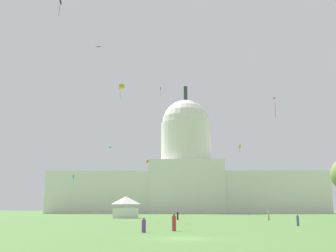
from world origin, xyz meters
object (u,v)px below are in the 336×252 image
at_px(kite_gold_mid, 122,87).
at_px(kite_lime_mid, 240,147).
at_px(person_denim_front_center, 298,220).
at_px(kite_cyan_low, 73,177).
at_px(kite_orange_low, 147,162).
at_px(person_tan_mid_left, 269,216).
at_px(kite_violet_mid, 161,89).
at_px(kite_blue_high, 99,48).
at_px(person_black_deep_crowd, 178,216).
at_px(kite_magenta_mid, 276,101).
at_px(kite_turquoise_mid, 109,149).
at_px(person_purple_near_tree_east, 144,226).
at_px(kite_black_high, 60,3).
at_px(person_red_lawn_far_right, 174,223).
at_px(capitol_building, 186,178).
at_px(event_tent, 126,207).

bearing_deg(kite_gold_mid, kite_lime_mid, 2.96).
height_order(person_denim_front_center, kite_cyan_low, kite_cyan_low).
xyz_separation_m(kite_orange_low, kite_cyan_low, (-28.20, 11.91, -4.27)).
xyz_separation_m(person_tan_mid_left, kite_violet_mid, (-22.37, 23.43, 32.84)).
distance_m(person_tan_mid_left, kite_blue_high, 70.35).
bearing_deg(kite_cyan_low, person_black_deep_crowd, 110.49).
bearing_deg(kite_magenta_mid, kite_gold_mid, 101.54).
bearing_deg(kite_gold_mid, person_tan_mid_left, -40.90).
bearing_deg(kite_turquoise_mid, person_purple_near_tree_east, 59.38).
height_order(person_black_deep_crowd, person_denim_front_center, person_black_deep_crowd).
bearing_deg(kite_black_high, kite_lime_mid, 3.60).
distance_m(person_purple_near_tree_east, kite_gold_mid, 43.57).
relative_size(person_tan_mid_left, person_denim_front_center, 1.14).
relative_size(kite_black_high, kite_lime_mid, 1.51).
distance_m(person_black_deep_crowd, person_purple_near_tree_east, 45.24).
distance_m(person_red_lawn_far_right, kite_lime_mid, 84.06).
xyz_separation_m(capitol_building, kite_gold_mid, (-14.50, -115.89, 9.41)).
distance_m(person_black_deep_crowd, kite_orange_low, 58.28).
distance_m(capitol_building, event_tent, 93.31).
bearing_deg(event_tent, person_black_deep_crowd, -42.16).
distance_m(kite_cyan_low, kite_black_high, 75.92).
distance_m(kite_turquoise_mid, kite_gold_mid, 71.99).
bearing_deg(capitol_building, kite_orange_low, -105.57).
height_order(person_black_deep_crowd, kite_orange_low, kite_orange_low).
height_order(person_black_deep_crowd, person_purple_near_tree_east, person_black_deep_crowd).
distance_m(person_tan_mid_left, kite_orange_low, 66.30).
distance_m(person_tan_mid_left, kite_black_high, 65.09).
xyz_separation_m(person_tan_mid_left, kite_orange_low, (-28.32, 57.47, 17.05)).
bearing_deg(kite_blue_high, person_purple_near_tree_east, 113.68).
xyz_separation_m(capitol_building, event_tent, (-16.35, -90.89, -13.32)).
relative_size(event_tent, kite_magenta_mid, 1.73).
bearing_deg(event_tent, kite_turquoise_mid, 112.75).
bearing_deg(kite_lime_mid, capitol_building, -84.50).
bearing_deg(person_black_deep_crowd, kite_blue_high, 140.46).
bearing_deg(kite_gold_mid, person_red_lawn_far_right, -127.36).
bearing_deg(person_denim_front_center, kite_blue_high, 55.98).
xyz_separation_m(capitol_building, kite_violet_mid, (-8.31, -85.20, 17.76)).
bearing_deg(person_denim_front_center, kite_turquoise_mid, 46.20).
bearing_deg(kite_magenta_mid, kite_blue_high, 63.37).
bearing_deg(kite_blue_high, person_red_lawn_far_right, 116.42).
bearing_deg(kite_turquoise_mid, person_tan_mid_left, 81.80).
bearing_deg(person_black_deep_crowd, kite_violet_mid, 113.76).
relative_size(person_black_deep_crowd, person_red_lawn_far_right, 0.98).
xyz_separation_m(capitol_building, kite_orange_low, (-14.25, -51.15, 1.97)).
xyz_separation_m(person_black_deep_crowd, kite_blue_high, (-23.09, 28.62, 47.84)).
bearing_deg(kite_orange_low, person_purple_near_tree_east, 75.86).
bearing_deg(kite_gold_mid, person_purple_near_tree_east, -133.20).
distance_m(kite_orange_low, kite_violet_mid, 37.99).
distance_m(capitol_building, kite_turquoise_mid, 53.93).
relative_size(person_black_deep_crowd, kite_lime_mid, 0.63).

